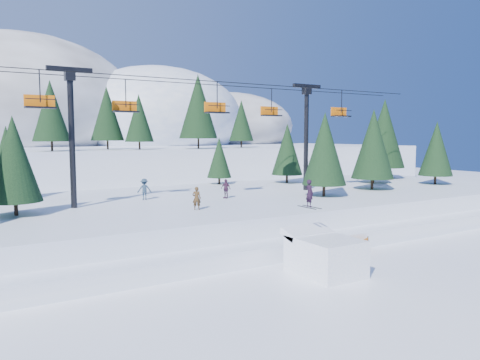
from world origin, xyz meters
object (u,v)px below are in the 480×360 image
chairlift (197,118)px  banner_far (363,238)px  banner_near (360,245)px  jump_kicker (324,254)px

chairlift → banner_far: bearing=-59.7°
banner_near → banner_far: size_ratio=0.98×
jump_kicker → banner_near: (5.20, 2.28, -0.62)m
jump_kicker → banner_far: 8.05m
banner_near → jump_kicker: bearing=-156.3°
banner_near → chairlift: bearing=111.0°
jump_kicker → banner_near: 5.71m
chairlift → banner_near: chairlift is taller
banner_near → banner_far: bearing=39.6°
banner_far → chairlift: bearing=120.3°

